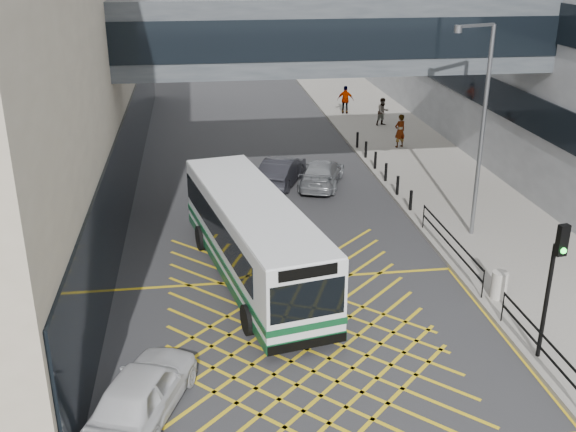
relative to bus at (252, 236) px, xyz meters
name	(u,v)px	position (x,y,z in m)	size (l,w,h in m)	color
ground	(307,349)	(1.14, -4.82, -1.59)	(120.00, 120.00, 0.00)	#333335
skybridge	(332,34)	(4.14, 7.18, 5.91)	(20.00, 4.10, 3.00)	#3E4348
pavement	(432,174)	(10.14, 10.18, -1.51)	(6.00, 54.00, 0.16)	gray
box_junction	(307,349)	(1.14, -4.82, -1.59)	(12.00, 9.00, 0.01)	gold
bus	(252,236)	(0.00, 0.00, 0.00)	(4.49, 10.85, 2.97)	silver
car_white	(143,390)	(-3.36, -7.10, -0.89)	(1.81, 4.42, 1.41)	silver
car_dark	(282,170)	(2.31, 9.88, -0.90)	(1.73, 4.42, 1.38)	black
car_silver	(322,172)	(4.22, 9.36, -0.91)	(1.84, 4.36, 1.36)	gray
traffic_light	(554,273)	(7.51, -6.38, 1.23)	(0.31, 0.48, 4.09)	black
street_lamp	(480,120)	(8.86, 2.28, 3.24)	(1.83, 0.81, 8.20)	slate
litter_bin	(499,285)	(7.82, -2.88, -0.97)	(0.53, 0.53, 0.92)	#ADA89E
kerb_railings	(486,281)	(7.29, -3.04, -0.71)	(0.05, 12.54, 1.00)	black
bollards	(380,166)	(7.39, 10.18, -0.98)	(0.14, 10.14, 0.90)	black
pedestrian_a	(400,131)	(9.80, 14.93, -0.48)	(0.76, 0.54, 1.90)	gray
pedestrian_b	(383,112)	(10.20, 20.02, -0.55)	(0.86, 0.50, 1.76)	gray
pedestrian_c	(346,100)	(8.54, 23.59, -0.48)	(1.12, 0.54, 1.89)	gray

